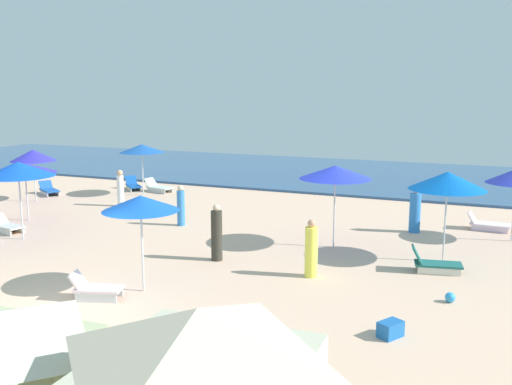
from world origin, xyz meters
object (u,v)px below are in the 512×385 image
object	(u,v)px
lounge_chair_1_0	(434,263)
umbrella_3	(142,148)
beachgoer_4	(217,234)
beachgoer_5	(181,206)
beachgoer_3	(415,212)
lounge_chair_3_1	(158,187)
lounge_chair_7_0	(487,224)
umbrella_6	(25,168)
cooler_box_2	(390,329)
beachgoer_0	(311,250)
umbrella_0	(335,172)
umbrella_2	(18,169)
lounge_chair_4_0	(49,190)
lounge_chair_3_0	(133,185)
beach_ball_0	(450,297)
lounge_chair_2_1	(7,226)
umbrella_5	(141,203)
lounge_chair_5_0	(95,289)
beachgoer_1	(120,188)
umbrella_1	(448,181)

from	to	relation	value
lounge_chair_1_0	umbrella_3	bearing A→B (deg)	53.31
beachgoer_4	beachgoer_5	world-z (taller)	beachgoer_4
umbrella_3	beachgoer_3	bearing A→B (deg)	-10.04
lounge_chair_3_1	lounge_chair_7_0	size ratio (longest dim) A/B	1.06
umbrella_6	beachgoer_5	distance (m)	6.17
cooler_box_2	beachgoer_0	bearing A→B (deg)	71.17
umbrella_0	umbrella_3	distance (m)	11.92
umbrella_2	lounge_chair_4_0	world-z (taller)	umbrella_2
lounge_chair_3_0	lounge_chair_3_1	bearing A→B (deg)	-47.24
beachgoer_3	beach_ball_0	xyz separation A→B (m)	(1.74, -6.60, -0.61)
lounge_chair_2_1	beachgoer_0	world-z (taller)	beachgoer_0
umbrella_3	beach_ball_0	distance (m)	17.17
beachgoer_4	beachgoer_3	bearing A→B (deg)	-95.79
beachgoer_5	lounge_chair_3_0	bearing A→B (deg)	-23.13
umbrella_2	umbrella_3	size ratio (longest dim) A/B	1.08
beachgoer_4	umbrella_5	bearing A→B (deg)	115.41
lounge_chair_5_0	beachgoer_0	distance (m)	5.62
lounge_chair_5_0	beachgoer_4	xyz separation A→B (m)	(1.25, 4.00, 0.52)
beachgoer_1	beach_ball_0	xyz separation A→B (m)	(14.00, -6.34, -0.65)
beachgoer_3	lounge_chair_2_1	bearing A→B (deg)	-171.93
umbrella_2	beachgoer_0	xyz separation A→B (m)	(10.08, 0.05, -1.65)
beachgoer_4	umbrella_1	bearing A→B (deg)	-123.57
lounge_chair_3_0	beachgoer_5	bearing A→B (deg)	-90.00
umbrella_3	cooler_box_2	xyz separation A→B (m)	(13.59, -11.36, -2.06)
beachgoer_4	beachgoer_5	distance (m)	4.65
umbrella_1	lounge_chair_7_0	xyz separation A→B (m)	(1.09, 4.61, -2.17)
beachgoer_0	beach_ball_0	world-z (taller)	beachgoer_0
beachgoer_0	umbrella_2	bearing A→B (deg)	-131.22
umbrella_2	lounge_chair_3_0	world-z (taller)	umbrella_2
umbrella_6	lounge_chair_3_1	bearing A→B (deg)	80.25
lounge_chair_1_0	beachgoer_3	distance (m)	4.55
umbrella_0	umbrella_2	bearing A→B (deg)	-162.24
lounge_chair_3_1	beach_ball_0	world-z (taller)	lounge_chair_3_1
lounge_chair_4_0	umbrella_5	distance (m)	15.08
umbrella_3	umbrella_6	xyz separation A→B (m)	(-1.08, -6.17, -0.20)
lounge_chair_7_0	beachgoer_4	distance (m)	10.12
umbrella_2	beachgoer_1	size ratio (longest dim) A/B	1.66
umbrella_6	beachgoer_1	xyz separation A→B (m)	(1.64, 3.65, -1.25)
umbrella_0	umbrella_5	world-z (taller)	umbrella_0
lounge_chair_4_0	lounge_chair_2_1	bearing A→B (deg)	-117.60
lounge_chair_2_1	umbrella_1	bearing A→B (deg)	-69.34
lounge_chair_2_1	beach_ball_0	xyz separation A→B (m)	(14.93, -0.96, -0.11)
lounge_chair_3_0	umbrella_1	bearing A→B (deg)	-70.15
umbrella_6	beachgoer_1	distance (m)	4.19
umbrella_5	lounge_chair_5_0	size ratio (longest dim) A/B	1.84
umbrella_2	beachgoer_5	distance (m)	5.68
lounge_chair_3_0	beachgoer_3	world-z (taller)	beachgoer_3
lounge_chair_2_1	lounge_chair_4_0	world-z (taller)	lounge_chair_4_0
lounge_chair_1_0	beach_ball_0	distance (m)	2.30
umbrella_6	beach_ball_0	bearing A→B (deg)	-9.79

